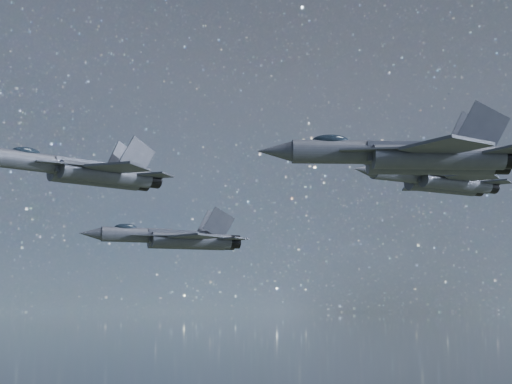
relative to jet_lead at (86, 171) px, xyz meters
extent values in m
cylinder|color=#363944|center=(-4.08, -1.75, 0.24)|extent=(7.82, 4.59, 1.65)
ellipsoid|color=#19232D|center=(-5.24, -2.25, 1.03)|extent=(2.74, 2.01, 0.81)
cube|color=#363944|center=(0.96, 0.41, 0.18)|extent=(8.57, 4.86, 1.37)
cylinder|color=#363944|center=(1.77, -0.39, -0.29)|extent=(8.79, 5.00, 1.65)
cylinder|color=#363944|center=(0.93, 1.55, -0.29)|extent=(8.79, 5.00, 1.65)
cylinder|color=black|center=(6.23, 1.52, -0.29)|extent=(1.86, 1.94, 1.52)
cylinder|color=black|center=(5.39, 3.46, -0.29)|extent=(1.86, 1.94, 1.52)
cube|color=#363944|center=(-1.77, -2.31, 0.11)|extent=(5.61, 2.29, 0.13)
cube|color=#363944|center=(-2.90, 0.31, 0.11)|extent=(5.19, 4.04, 0.13)
cube|color=#363944|center=(2.57, -2.80, -0.08)|extent=(6.01, 5.88, 0.21)
cube|color=#363944|center=(-0.26, 3.79, -0.08)|extent=(4.66, 5.10, 0.21)
cube|color=#363944|center=(6.38, 0.09, -0.08)|extent=(3.57, 3.52, 0.16)
cube|color=#363944|center=(4.47, 4.55, -0.08)|extent=(2.72, 2.91, 0.16)
cube|color=#363944|center=(4.68, 0.57, 1.71)|extent=(3.54, 1.33, 3.75)
cube|color=#363944|center=(3.64, 3.00, 1.71)|extent=(3.32, 1.87, 3.75)
cylinder|color=#363944|center=(7.23, 19.92, -3.77)|extent=(8.37, 2.21, 1.75)
cone|color=#363944|center=(1.86, 19.62, -3.77)|extent=(2.77, 1.71, 1.57)
ellipsoid|color=#19232D|center=(5.88, 19.85, -2.93)|extent=(2.73, 1.32, 0.86)
cube|color=#363944|center=(13.04, 20.25, -3.83)|extent=(9.26, 2.19, 1.46)
cylinder|color=#363944|center=(13.55, 19.15, -4.33)|extent=(9.49, 2.27, 1.75)
cylinder|color=#363944|center=(13.42, 21.39, -4.33)|extent=(9.49, 2.27, 1.75)
cylinder|color=black|center=(18.69, 19.44, -4.33)|extent=(1.54, 1.69, 1.61)
cylinder|color=black|center=(18.56, 21.68, -4.33)|extent=(1.54, 1.69, 1.61)
cube|color=#363944|center=(9.32, 18.53, -3.90)|extent=(5.93, 2.01, 0.13)
cube|color=#363944|center=(9.15, 21.54, -3.90)|extent=(5.95, 2.62, 0.13)
cube|color=#363944|center=(13.47, 16.46, -4.10)|extent=(6.25, 6.39, 0.22)
cube|color=#363944|center=(13.05, 24.06, -4.10)|extent=(6.05, 6.27, 0.22)
cube|color=#363944|center=(18.32, 17.96, -4.10)|extent=(3.69, 3.75, 0.17)
cube|color=#363944|center=(18.04, 23.11, -4.10)|extent=(3.56, 3.66, 0.17)
cube|color=#363944|center=(16.80, 19.06, -2.20)|extent=(3.90, 0.55, 3.98)
cube|color=#363944|center=(16.65, 21.85, -2.20)|extent=(3.88, 0.71, 3.98)
cylinder|color=#363944|center=(17.49, -19.67, -1.17)|extent=(8.45, 3.57, 1.74)
cone|color=#363944|center=(12.26, -18.46, -1.17)|extent=(2.97, 2.13, 1.56)
ellipsoid|color=#19232D|center=(16.18, -19.37, -0.33)|extent=(2.86, 1.75, 0.86)
cube|color=#363944|center=(23.15, -20.99, -1.22)|extent=(9.30, 3.71, 1.45)
cylinder|color=#363944|center=(23.33, -22.18, -1.73)|extent=(9.54, 3.83, 1.74)
cylinder|color=#363944|center=(23.84, -20.01, -1.73)|extent=(9.54, 3.83, 1.74)
cylinder|color=black|center=(28.34, -23.35, -1.73)|extent=(1.78, 1.90, 1.61)
cylinder|color=black|center=(28.84, -21.17, -1.73)|extent=(1.78, 1.90, 1.61)
cube|color=#363944|center=(19.10, -21.60, -1.30)|extent=(5.81, 3.50, 0.13)
cube|color=#363944|center=(19.79, -18.66, -1.30)|extent=(5.85, 1.44, 0.13)
cube|color=#363944|center=(22.50, -24.74, -1.50)|extent=(5.57, 5.92, 0.22)
cube|color=#363944|center=(24.23, -17.34, -1.50)|extent=(6.40, 6.40, 0.22)
cube|color=#363944|center=(27.57, -24.66, -1.50)|extent=(3.27, 3.42, 0.17)
cube|color=#363944|center=(28.74, -19.66, -1.50)|extent=(3.79, 3.80, 0.17)
cube|color=#363944|center=(26.42, -23.19, 0.40)|extent=(3.75, 1.36, 3.98)
cube|color=#363944|center=(27.06, -20.47, 0.40)|extent=(3.88, 0.75, 3.98)
cylinder|color=#363944|center=(28.40, -6.68, -0.07)|extent=(7.33, 3.18, 1.51)
cone|color=#363944|center=(23.88, -7.79, -0.07)|extent=(2.58, 1.87, 1.36)
ellipsoid|color=#19232D|center=(27.27, -6.96, 0.66)|extent=(2.48, 1.54, 0.75)
cube|color=#363944|center=(33.29, -5.48, -0.12)|extent=(8.07, 3.31, 1.26)
cylinder|color=#363944|center=(33.90, -6.32, -0.55)|extent=(8.27, 3.41, 1.51)
cylinder|color=#363944|center=(33.44, -4.44, -0.55)|extent=(8.27, 3.41, 1.51)
cylinder|color=black|center=(38.23, -5.26, -0.55)|extent=(1.56, 1.66, 1.40)
cylinder|color=black|center=(37.77, -3.38, -0.55)|extent=(1.56, 1.66, 1.40)
cube|color=#363944|center=(30.40, -7.53, -0.18)|extent=(5.09, 1.31, 0.12)
cube|color=#363944|center=(29.78, -4.99, -0.18)|extent=(5.02, 3.08, 0.12)
cube|color=#363944|center=(34.27, -8.63, -0.36)|extent=(5.56, 5.55, 0.19)
cube|color=#363944|center=(32.69, -2.23, -0.36)|extent=(4.80, 5.11, 0.19)
cube|color=#363944|center=(38.15, -6.58, -0.36)|extent=(3.29, 3.29, 0.15)
cube|color=#363944|center=(37.09, -2.25, -0.36)|extent=(2.82, 2.95, 0.15)
cube|color=#363944|center=(36.69, -5.89, 1.29)|extent=(3.36, 0.69, 3.45)
cube|color=#363944|center=(36.11, -3.53, 1.29)|extent=(3.24, 1.22, 3.45)
camera|label=1|loc=(-4.15, -71.47, -12.67)|focal=55.00mm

